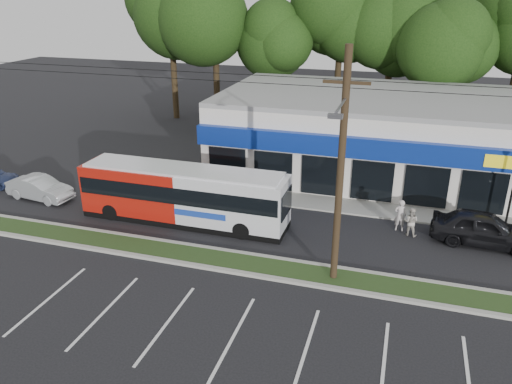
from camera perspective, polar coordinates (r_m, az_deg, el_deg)
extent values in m
plane|color=black|center=(22.25, 0.63, -10.00)|extent=(120.00, 120.00, 0.00)
cube|color=#233315|center=(23.03, 1.35, -8.59)|extent=(40.00, 1.60, 0.12)
cube|color=#9E9E93|center=(22.33, 0.75, -9.65)|extent=(40.00, 0.25, 0.14)
cube|color=#9E9E93|center=(23.73, 1.91, -7.56)|extent=(40.00, 0.25, 0.14)
cube|color=#9E9E93|center=(29.51, 15.06, -2.11)|extent=(32.00, 2.20, 0.10)
cube|color=silver|center=(35.30, 16.88, 5.99)|extent=(25.00, 12.00, 5.00)
cube|color=navy|center=(29.05, 16.78, 4.40)|extent=(25.00, 0.50, 1.20)
cube|color=black|center=(29.87, 16.37, 0.86)|extent=(24.00, 0.12, 2.40)
cube|color=gray|center=(34.68, 17.38, 10.18)|extent=(25.00, 12.00, 0.30)
cylinder|color=black|center=(20.37, 9.63, 2.21)|extent=(0.30, 0.30, 10.00)
cube|color=black|center=(19.43, 10.32, 12.22)|extent=(1.80, 0.12, 0.12)
cylinder|color=#59595E|center=(18.38, 9.70, 9.77)|extent=(0.10, 2.40, 0.10)
cube|color=#59595E|center=(17.15, 9.06, 8.56)|extent=(0.50, 0.25, 0.15)
cylinder|color=black|center=(19.99, 1.58, 13.13)|extent=(50.00, 0.02, 0.02)
cylinder|color=black|center=(20.04, 1.57, 12.29)|extent=(50.00, 0.02, 0.02)
cylinder|color=black|center=(29.16, 27.22, -0.06)|extent=(0.12, 0.12, 4.00)
cylinder|color=black|center=(49.72, -8.77, 11.70)|extent=(0.56, 0.56, 5.72)
sphere|color=black|center=(49.01, -9.17, 18.13)|extent=(6.76, 6.76, 6.76)
cylinder|color=black|center=(47.79, -3.24, 11.49)|extent=(0.56, 0.56, 5.72)
sphere|color=black|center=(47.05, -3.39, 18.19)|extent=(6.76, 6.76, 6.76)
cylinder|color=black|center=(46.33, 2.69, 11.15)|extent=(0.56, 0.56, 5.72)
sphere|color=black|center=(45.56, 2.83, 18.06)|extent=(6.76, 6.76, 6.76)
cylinder|color=black|center=(45.37, 8.92, 10.67)|extent=(0.56, 0.56, 5.72)
sphere|color=black|center=(44.59, 9.37, 17.71)|extent=(6.76, 6.76, 6.76)
cylinder|color=black|center=(44.95, 15.32, 10.04)|extent=(0.56, 0.56, 5.72)
sphere|color=black|center=(44.17, 16.09, 17.12)|extent=(6.76, 6.76, 6.76)
cylinder|color=black|center=(45.09, 21.73, 9.29)|extent=(0.56, 0.56, 5.72)
sphere|color=black|center=(44.30, 22.80, 16.31)|extent=(6.76, 6.76, 6.76)
cube|color=#A8160C|center=(28.36, -13.46, 0.51)|extent=(5.68, 2.38, 2.60)
cube|color=silver|center=(26.06, -2.61, -0.86)|extent=(5.68, 2.38, 2.60)
cube|color=black|center=(27.67, -8.10, -2.91)|extent=(11.35, 2.35, 0.33)
cube|color=black|center=(26.97, -8.30, 0.46)|extent=(11.12, 2.46, 0.90)
cube|color=black|center=(25.23, 3.52, -1.28)|extent=(0.07, 2.01, 1.32)
cube|color=#193899|center=(25.76, -6.46, -2.60)|extent=(2.84, 0.04, 0.33)
cube|color=silver|center=(26.60, -8.43, 2.54)|extent=(10.78, 2.16, 0.17)
cylinder|color=black|center=(28.57, -16.27, -2.19)|extent=(0.91, 0.27, 0.91)
cylinder|color=black|center=(30.19, -14.13, -0.60)|extent=(0.91, 0.27, 0.91)
cylinder|color=black|center=(25.41, -1.68, -4.41)|extent=(0.91, 0.27, 0.91)
cylinder|color=black|center=(27.22, -0.24, -2.48)|extent=(0.91, 0.27, 0.91)
imported|color=black|center=(27.17, 24.59, -3.81)|extent=(5.12, 2.37, 1.70)
imported|color=#A9ADB1|center=(32.70, -23.47, 0.41)|extent=(4.33, 1.92, 1.38)
imported|color=beige|center=(27.13, 16.15, -2.57)|extent=(0.67, 0.48, 1.73)
imported|color=#BDB5AA|center=(26.80, 17.28, -3.27)|extent=(0.83, 0.70, 1.52)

